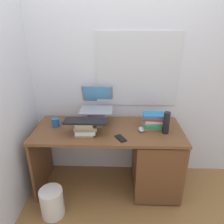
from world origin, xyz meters
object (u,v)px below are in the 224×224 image
Objects in this scene: book_stack_keyboard_riser at (85,128)px; book_stack_side at (153,121)px; laptop at (97,103)px; keyboard at (86,121)px; book_stack_tall at (96,117)px; mug at (56,122)px; desk at (145,158)px; wastebasket at (52,202)px; computer_mouse at (141,129)px; water_bottle at (166,123)px; cell_phone at (121,138)px.

book_stack_keyboard_riser is 0.71m from book_stack_side.
laptop is (-0.61, 0.15, 0.13)m from book_stack_side.
book_stack_keyboard_riser is 0.54× the size of keyboard.
book_stack_tall is at bearing -91.66° from laptop.
book_stack_tall is 0.15m from laptop.
keyboard is 0.39m from mug.
book_stack_tall is at bearing 164.90° from desk.
computer_mouse is at bearing 24.42° from wastebasket.
water_bottle is (0.71, -0.26, -0.10)m from laptop.
book_stack_tall is 0.95m from wastebasket.
laptop reaches higher than book_stack_side.
laptop is at bearing 19.52° from mug.
mug is 0.39× the size of wastebasket.
desk is 13.13× the size of mug.
book_stack_tall is 0.50m from computer_mouse.
mug is at bearing 175.42° from computer_mouse.
desk is 11.32× the size of cell_phone.
water_bottle is at bearing -12.94° from cell_phone.
mug is 1.15m from water_bottle.
wastebasket is (-1.11, -0.36, -0.71)m from water_bottle.
desk reaches higher than wastebasket.
desk is 14.81× the size of computer_mouse.
keyboard is at bearing -171.83° from desk.
book_stack_side is 0.71m from keyboard.
wastebasket is at bearing -86.48° from mug.
cell_phone is at bearing -13.21° from keyboard.
wastebasket is at bearing -122.74° from laptop.
desk is 0.49m from water_bottle.
wastebasket is (-0.87, -0.40, -0.61)m from computer_mouse.
water_bottle is at bearing -14.19° from book_stack_tall.
cell_phone is (-0.21, -0.17, -0.01)m from computer_mouse.
mug is (-0.35, 0.16, -0.10)m from keyboard.
mug is 0.86× the size of cell_phone.
computer_mouse is (0.48, -0.22, -0.19)m from laptop.
book_stack_tall is 0.61m from book_stack_side.
book_stack_keyboard_riser is 1.01× the size of water_bottle.
book_stack_keyboard_riser is at bearing -171.30° from computer_mouse.
desk is at bearing 23.21° from wastebasket.
book_stack_keyboard_riser is 2.19× the size of computer_mouse.
laptop is 1.09m from wastebasket.
laptop is at bearing 88.34° from book_stack_tall.
book_stack_side is (0.08, 0.08, 0.42)m from desk.
keyboard is 0.58m from computer_mouse.
wastebasket is at bearing -126.19° from book_stack_tall.
desk is 6.97× the size of book_stack_tall.
cell_phone is (0.35, -0.08, -0.06)m from book_stack_keyboard_riser.
water_bottle reaches higher than book_stack_tall.
cell_phone is (0.26, -0.39, -0.21)m from laptop.
book_stack_keyboard_riser is 1.94× the size of mug.
book_stack_keyboard_riser reaches higher than wastebasket.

